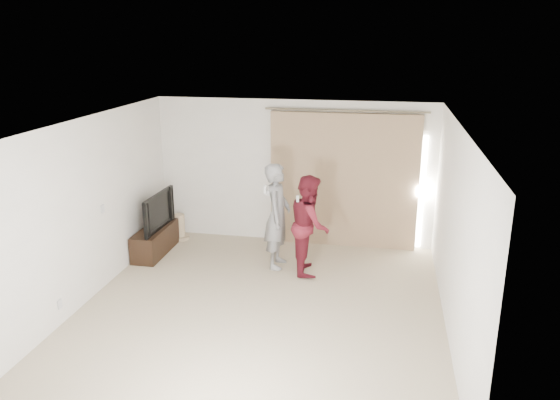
% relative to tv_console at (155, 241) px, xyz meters
% --- Properties ---
extents(floor, '(5.50, 5.50, 0.00)m').
position_rel_tv_console_xyz_m(floor, '(2.27, -1.66, -0.23)').
color(floor, '#B8AB8A').
rests_on(floor, ground).
extents(wall_back, '(5.00, 0.04, 2.60)m').
position_rel_tv_console_xyz_m(wall_back, '(2.27, 1.09, 1.07)').
color(wall_back, white).
rests_on(wall_back, ground).
extents(wall_left, '(0.04, 5.50, 2.60)m').
position_rel_tv_console_xyz_m(wall_left, '(-0.23, -1.66, 1.07)').
color(wall_left, white).
rests_on(wall_left, ground).
extents(ceiling, '(5.00, 5.50, 0.01)m').
position_rel_tv_console_xyz_m(ceiling, '(2.27, -1.66, 2.37)').
color(ceiling, silver).
rests_on(ceiling, wall_back).
extents(curtain, '(2.80, 0.11, 2.46)m').
position_rel_tv_console_xyz_m(curtain, '(3.18, 1.02, 0.97)').
color(curtain, tan).
rests_on(curtain, ground).
extents(tv_console, '(0.41, 1.20, 0.46)m').
position_rel_tv_console_xyz_m(tv_console, '(0.00, 0.00, 0.00)').
color(tv_console, black).
rests_on(tv_console, ground).
extents(tv, '(0.18, 1.11, 0.64)m').
position_rel_tv_console_xyz_m(tv, '(0.00, 0.00, 0.55)').
color(tv, black).
rests_on(tv, tv_console).
extents(scratching_post, '(0.36, 0.36, 0.48)m').
position_rel_tv_console_xyz_m(scratching_post, '(0.16, 0.74, -0.04)').
color(scratching_post, tan).
rests_on(scratching_post, ground).
extents(person_man, '(0.42, 0.63, 1.74)m').
position_rel_tv_console_xyz_m(person_man, '(2.20, -0.13, 0.64)').
color(person_man, gray).
rests_on(person_man, ground).
extents(person_woman, '(0.74, 0.88, 1.60)m').
position_rel_tv_console_xyz_m(person_woman, '(2.75, -0.24, 0.57)').
color(person_woman, maroon).
rests_on(person_woman, ground).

